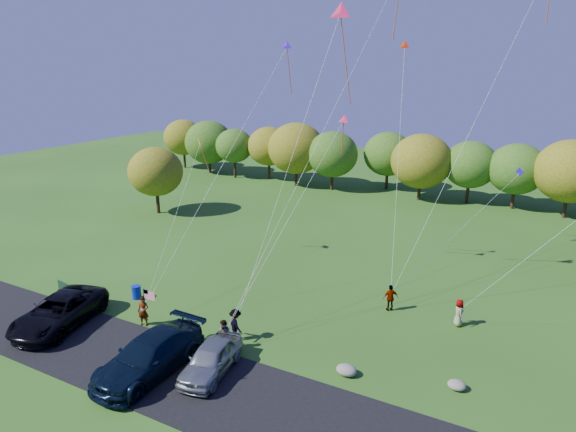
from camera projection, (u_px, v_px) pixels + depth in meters
name	position (u px, v px, depth m)	size (l,w,h in m)	color
ground	(235.00, 344.00, 28.73)	(140.00, 140.00, 0.00)	#295117
asphalt_lane	(189.00, 381.00, 25.36)	(44.00, 6.00, 0.06)	black
treeline	(413.00, 162.00, 57.45)	(75.90, 26.64, 7.84)	#332112
minivan_dark	(59.00, 312.00, 30.40)	(3.00, 6.51, 1.81)	black
minivan_navy	(149.00, 356.00, 25.74)	(2.66, 6.54, 1.90)	black
minivan_silver	(211.00, 359.00, 25.77)	(1.87, 4.65, 1.59)	#91979A
flyer_a	(143.00, 311.00, 30.56)	(0.67, 0.44, 1.84)	#4C4C59
flyer_b	(224.00, 336.00, 27.87)	(0.87, 0.68, 1.79)	#4C4C59
flyer_c	(236.00, 325.00, 28.92)	(1.22, 0.70, 1.89)	#4C4C59
flyer_d	(391.00, 298.00, 32.43)	(1.02, 0.42, 1.74)	#4C4C59
flyer_e	(459.00, 313.00, 30.54)	(0.82, 0.54, 1.69)	#4C4C59
park_bench	(67.00, 290.00, 34.30)	(1.92, 0.61, 1.06)	black
trash_barrel	(136.00, 292.00, 34.21)	(0.60, 0.60, 0.90)	#0B1EA5
flag_assembly	(147.00, 299.00, 30.27)	(0.87, 0.57, 2.36)	black
boulder_near	(346.00, 370.00, 25.83)	(1.08, 0.84, 0.54)	gray
boulder_far	(457.00, 385.00, 24.69)	(0.89, 0.74, 0.46)	gray
kites_aloft	(389.00, 29.00, 32.37)	(29.01, 8.75, 13.47)	#D7174C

